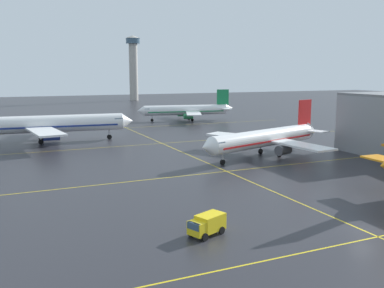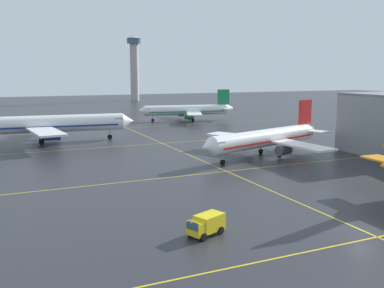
{
  "view_description": "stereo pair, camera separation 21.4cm",
  "coord_description": "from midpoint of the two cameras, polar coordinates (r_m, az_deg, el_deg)",
  "views": [
    {
      "loc": [
        -34.15,
        -31.63,
        16.48
      ],
      "look_at": [
        -4.9,
        33.72,
        4.54
      ],
      "focal_mm": 39.46,
      "sensor_mm": 36.0,
      "label": 1
    },
    {
      "loc": [
        -33.95,
        -31.71,
        16.48
      ],
      "look_at": [
        -4.9,
        33.72,
        4.54
      ],
      "focal_mm": 39.46,
      "sensor_mm": 36.0,
      "label": 2
    }
  ],
  "objects": [
    {
      "name": "service_truck_catering",
      "position": [
        44.26,
        1.86,
        -10.76
      ],
      "size": [
        4.49,
        3.32,
        2.1
      ],
      "color": "yellow",
      "rests_on": "ground"
    },
    {
      "name": "airliner_far_left_stand",
      "position": [
        150.23,
        -0.75,
        4.6
      ],
      "size": [
        35.03,
        29.85,
        10.91
      ],
      "color": "white",
      "rests_on": "ground"
    },
    {
      "name": "airliner_third_row",
      "position": [
        107.99,
        -19.04,
        2.54
      ],
      "size": [
        41.62,
        35.76,
        12.93
      ],
      "color": "white",
      "rests_on": "ground"
    },
    {
      "name": "airliner_second_row",
      "position": [
        86.03,
        9.91,
        0.79
      ],
      "size": [
        34.18,
        29.2,
        10.86
      ],
      "color": "white",
      "rests_on": "ground"
    },
    {
      "name": "taxiway_markings",
      "position": [
        86.63,
        -0.5,
        -1.49
      ],
      "size": [
        111.46,
        141.58,
        0.01
      ],
      "color": "yellow",
      "rests_on": "ground"
    },
    {
      "name": "control_tower",
      "position": [
        265.66,
        -7.96,
        10.76
      ],
      "size": [
        8.82,
        8.82,
        39.6
      ],
      "color": "#ADA89E",
      "rests_on": "ground"
    },
    {
      "name": "ground_plane",
      "position": [
        49.34,
        21.98,
        -10.76
      ],
      "size": [
        600.0,
        600.0,
        0.0
      ],
      "primitive_type": "plane",
      "color": "#28282D"
    }
  ]
}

